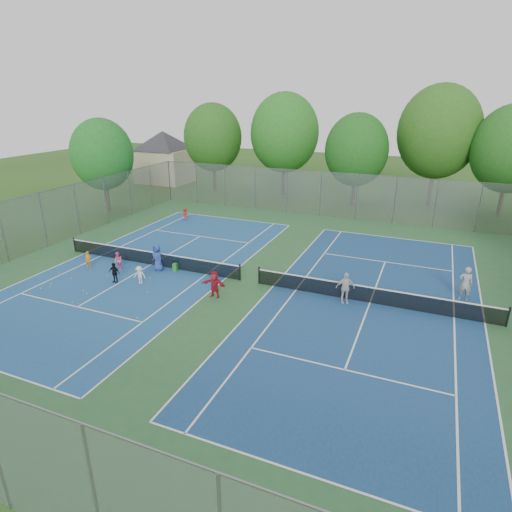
% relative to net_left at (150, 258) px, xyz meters
% --- Properties ---
extents(ground, '(120.00, 120.00, 0.00)m').
position_rel_net_left_xyz_m(ground, '(7.00, 0.00, -0.46)').
color(ground, '#284F18').
rests_on(ground, ground).
extents(court_pad, '(32.00, 32.00, 0.01)m').
position_rel_net_left_xyz_m(court_pad, '(7.00, 0.00, -0.45)').
color(court_pad, '#295830').
rests_on(court_pad, ground).
extents(court_left, '(10.97, 23.77, 0.01)m').
position_rel_net_left_xyz_m(court_left, '(0.00, 0.00, -0.44)').
color(court_left, navy).
rests_on(court_left, court_pad).
extents(court_right, '(10.97, 23.77, 0.01)m').
position_rel_net_left_xyz_m(court_right, '(14.00, 0.00, -0.44)').
color(court_right, navy).
rests_on(court_right, court_pad).
extents(net_left, '(12.87, 0.10, 0.91)m').
position_rel_net_left_xyz_m(net_left, '(0.00, 0.00, 0.00)').
color(net_left, black).
rests_on(net_left, ground).
extents(net_right, '(12.87, 0.10, 0.91)m').
position_rel_net_left_xyz_m(net_right, '(14.00, 0.00, 0.00)').
color(net_right, black).
rests_on(net_right, ground).
extents(fence_north, '(32.00, 0.10, 4.00)m').
position_rel_net_left_xyz_m(fence_north, '(7.00, 16.00, 1.54)').
color(fence_north, gray).
rests_on(fence_north, ground).
extents(fence_west, '(0.10, 32.00, 4.00)m').
position_rel_net_left_xyz_m(fence_west, '(-9.00, 0.00, 1.54)').
color(fence_west, gray).
rests_on(fence_west, ground).
extents(house, '(11.03, 11.03, 7.30)m').
position_rel_net_left_xyz_m(house, '(-15.00, 24.00, 3.76)').
color(house, '#B7A88C').
rests_on(house, ground).
extents(tree_nw, '(6.40, 6.40, 9.58)m').
position_rel_net_left_xyz_m(tree_nw, '(-7.00, 22.00, 5.44)').
color(tree_nw, '#443326').
rests_on(tree_nw, ground).
extents(tree_nl, '(7.20, 7.20, 10.69)m').
position_rel_net_left_xyz_m(tree_nl, '(1.00, 23.00, 6.09)').
color(tree_nl, '#443326').
rests_on(tree_nl, ground).
extents(tree_nc, '(6.00, 6.00, 8.85)m').
position_rel_net_left_xyz_m(tree_nc, '(9.00, 21.00, 4.94)').
color(tree_nc, '#443326').
rests_on(tree_nc, ground).
extents(tree_nr, '(7.60, 7.60, 11.42)m').
position_rel_net_left_xyz_m(tree_nr, '(16.00, 24.00, 6.59)').
color(tree_nr, '#443326').
rests_on(tree_nr, ground).
extents(tree_ne, '(6.60, 6.60, 9.77)m').
position_rel_net_left_xyz_m(tree_ne, '(22.00, 22.00, 5.51)').
color(tree_ne, '#443326').
rests_on(tree_ne, ground).
extents(tree_side_w, '(5.60, 5.60, 8.47)m').
position_rel_net_left_xyz_m(tree_side_w, '(-12.00, 10.00, 4.79)').
color(tree_side_w, '#443326').
rests_on(tree_side_w, ground).
extents(ball_crate, '(0.48, 0.48, 0.33)m').
position_rel_net_left_xyz_m(ball_crate, '(1.36, 0.75, -0.29)').
color(ball_crate, blue).
rests_on(ball_crate, ground).
extents(ball_hopper, '(0.29, 0.29, 0.51)m').
position_rel_net_left_xyz_m(ball_hopper, '(2.04, -0.27, -0.20)').
color(ball_hopper, green).
rests_on(ball_hopper, ground).
extents(student_a, '(0.46, 0.37, 1.09)m').
position_rel_net_left_xyz_m(student_a, '(-3.38, -1.91, 0.09)').
color(student_a, orange).
rests_on(student_a, ground).
extents(student_b, '(0.65, 0.56, 1.13)m').
position_rel_net_left_xyz_m(student_b, '(-1.44, -1.37, 0.11)').
color(student_b, '#ED5C8F').
rests_on(student_b, ground).
extents(student_c, '(0.79, 0.58, 1.09)m').
position_rel_net_left_xyz_m(student_c, '(1.19, -2.68, 0.09)').
color(student_c, silver).
rests_on(student_c, ground).
extents(student_d, '(0.74, 0.33, 1.23)m').
position_rel_net_left_xyz_m(student_d, '(-0.30, -3.09, 0.16)').
color(student_d, black).
rests_on(student_d, ground).
extents(student_e, '(1.01, 0.86, 1.75)m').
position_rel_net_left_xyz_m(student_e, '(1.01, -0.60, 0.42)').
color(student_e, '#284193').
rests_on(student_e, ground).
extents(student_f, '(1.40, 0.48, 1.50)m').
position_rel_net_left_xyz_m(student_f, '(6.04, -2.54, 0.30)').
color(student_f, '#AB1825').
rests_on(student_f, ground).
extents(child_far_baseline, '(0.74, 0.46, 1.11)m').
position_rel_net_left_xyz_m(child_far_baseline, '(-3.50, 9.98, 0.10)').
color(child_far_baseline, '#A71E17').
rests_on(child_far_baseline, ground).
extents(instructor, '(0.71, 0.47, 1.93)m').
position_rel_net_left_xyz_m(instructor, '(18.55, 2.32, 0.51)').
color(instructor, gray).
rests_on(instructor, ground).
extents(teen_court_b, '(1.09, 0.81, 1.72)m').
position_rel_net_left_xyz_m(teen_court_b, '(12.70, -0.45, 0.41)').
color(teen_court_b, silver).
rests_on(teen_court_b, ground).
extents(tennis_ball_0, '(0.07, 0.07, 0.07)m').
position_rel_net_left_xyz_m(tennis_ball_0, '(3.64, -6.18, -0.42)').
color(tennis_ball_0, '#EAF037').
rests_on(tennis_ball_0, ground).
extents(tennis_ball_1, '(0.07, 0.07, 0.07)m').
position_rel_net_left_xyz_m(tennis_ball_1, '(-3.01, -3.78, -0.42)').
color(tennis_ball_1, '#B2DA32').
rests_on(tennis_ball_1, ground).
extents(tennis_ball_2, '(0.07, 0.07, 0.07)m').
position_rel_net_left_xyz_m(tennis_ball_2, '(2.35, -3.58, -0.42)').
color(tennis_ball_2, '#CFE435').
rests_on(tennis_ball_2, ground).
extents(tennis_ball_3, '(0.07, 0.07, 0.07)m').
position_rel_net_left_xyz_m(tennis_ball_3, '(-3.23, -5.14, -0.42)').
color(tennis_ball_3, '#CADB33').
rests_on(tennis_ball_3, ground).
extents(tennis_ball_4, '(0.07, 0.07, 0.07)m').
position_rel_net_left_xyz_m(tennis_ball_4, '(1.29, -1.89, -0.42)').
color(tennis_ball_4, '#BDDA32').
rests_on(tennis_ball_4, ground).
extents(tennis_ball_5, '(0.07, 0.07, 0.07)m').
position_rel_net_left_xyz_m(tennis_ball_5, '(-1.25, -2.63, -0.42)').
color(tennis_ball_5, '#CBDE33').
rests_on(tennis_ball_5, ground).
extents(tennis_ball_6, '(0.07, 0.07, 0.07)m').
position_rel_net_left_xyz_m(tennis_ball_6, '(-4.33, -3.43, -0.42)').
color(tennis_ball_6, gold).
rests_on(tennis_ball_6, ground).
extents(tennis_ball_7, '(0.07, 0.07, 0.07)m').
position_rel_net_left_xyz_m(tennis_ball_7, '(-0.57, -6.17, -0.42)').
color(tennis_ball_7, '#AFCB2F').
rests_on(tennis_ball_7, ground).
extents(tennis_ball_8, '(0.07, 0.07, 0.07)m').
position_rel_net_left_xyz_m(tennis_ball_8, '(-1.10, -4.82, -0.42)').
color(tennis_ball_8, gold).
rests_on(tennis_ball_8, ground).
extents(tennis_ball_9, '(0.07, 0.07, 0.07)m').
position_rel_net_left_xyz_m(tennis_ball_9, '(-3.55, -5.52, -0.42)').
color(tennis_ball_9, '#CBD331').
rests_on(tennis_ball_9, ground).
extents(tennis_ball_10, '(0.07, 0.07, 0.07)m').
position_rel_net_left_xyz_m(tennis_ball_10, '(-3.51, -4.84, -0.42)').
color(tennis_ball_10, '#CAE034').
rests_on(tennis_ball_10, ground).
extents(tennis_ball_11, '(0.07, 0.07, 0.07)m').
position_rel_net_left_xyz_m(tennis_ball_11, '(-0.68, -5.00, -0.42)').
color(tennis_ball_11, yellow).
rests_on(tennis_ball_11, ground).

